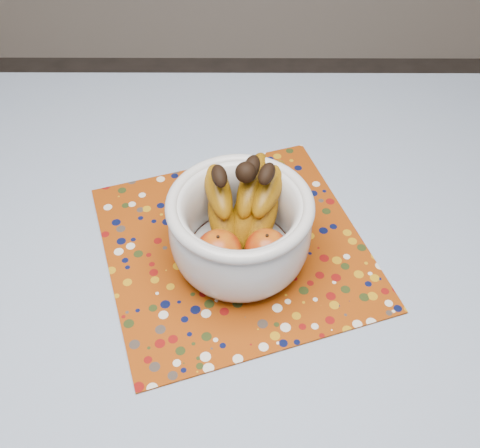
# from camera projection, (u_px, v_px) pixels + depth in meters

# --- Properties ---
(table) EXTENTS (1.20, 1.20, 0.75)m
(table) POSITION_uv_depth(u_px,v_px,m) (213.00, 330.00, 0.96)
(table) COLOR brown
(table) RESTS_ON ground
(tablecloth) EXTENTS (1.32, 1.32, 0.01)m
(tablecloth) POSITION_uv_depth(u_px,v_px,m) (211.00, 303.00, 0.90)
(tablecloth) COLOR slate
(tablecloth) RESTS_ON table
(placemat) EXTENTS (0.55, 0.55, 0.00)m
(placemat) POSITION_uv_depth(u_px,v_px,m) (235.00, 246.00, 0.97)
(placemat) COLOR #813107
(placemat) RESTS_ON tablecloth
(fruit_bowl) EXTENTS (0.23, 0.25, 0.18)m
(fruit_bowl) POSITION_uv_depth(u_px,v_px,m) (242.00, 220.00, 0.90)
(fruit_bowl) COLOR silver
(fruit_bowl) RESTS_ON placemat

